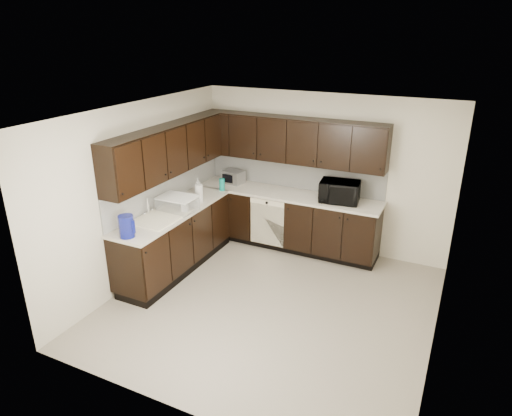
{
  "coord_description": "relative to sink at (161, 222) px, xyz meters",
  "views": [
    {
      "loc": [
        2.04,
        -4.69,
        3.39
      ],
      "look_at": [
        -0.51,
        0.6,
        1.07
      ],
      "focal_mm": 32.0,
      "sensor_mm": 36.0,
      "label": 1
    }
  ],
  "objects": [
    {
      "name": "blue_pitcher",
      "position": [
        0.0,
        -0.69,
        0.2
      ],
      "size": [
        0.19,
        0.19,
        0.29
      ],
      "primitive_type": "cylinder",
      "rotation": [
        0.0,
        0.0,
        0.0
      ],
      "color": "#0F1890",
      "rests_on": "countertop"
    },
    {
      "name": "dishwasher",
      "position": [
        0.98,
        1.42,
        -0.33
      ],
      "size": [
        0.58,
        0.04,
        0.78
      ],
      "color": "#F4E9C8",
      "rests_on": "lower_cabinets"
    },
    {
      "name": "toaster_oven",
      "position": [
        0.18,
        1.78,
        0.17
      ],
      "size": [
        0.37,
        0.3,
        0.21
      ],
      "primitive_type": "cube",
      "rotation": [
        0.0,
        0.0,
        -0.17
      ],
      "color": "#A9A9AB",
      "rests_on": "countertop"
    },
    {
      "name": "teal_tumbler",
      "position": [
        0.2,
        1.36,
        0.16
      ],
      "size": [
        0.12,
        0.12,
        0.2
      ],
      "primitive_type": "cylinder",
      "rotation": [
        0.0,
        0.0,
        0.41
      ],
      "color": "#0C8A7C",
      "rests_on": "countertop"
    },
    {
      "name": "wall_back",
      "position": [
        1.68,
        2.01,
        0.37
      ],
      "size": [
        4.0,
        0.02,
        2.5
      ],
      "primitive_type": "cube",
      "color": "beige",
      "rests_on": "floor"
    },
    {
      "name": "storage_bin",
      "position": [
        0.06,
        0.33,
        0.16
      ],
      "size": [
        0.54,
        0.41,
        0.2
      ],
      "primitive_type": "cube",
      "rotation": [
        0.0,
        0.0,
        -0.06
      ],
      "color": "silver",
      "rests_on": "countertop"
    },
    {
      "name": "soap_bottle_b",
      "position": [
        -0.09,
        1.11,
        0.18
      ],
      "size": [
        0.12,
        0.12,
        0.24
      ],
      "primitive_type": "imported",
      "rotation": [
        0.0,
        0.0,
        -0.32
      ],
      "color": "gray",
      "rests_on": "countertop"
    },
    {
      "name": "microwave",
      "position": [
        2.05,
        1.68,
        0.22
      ],
      "size": [
        0.63,
        0.46,
        0.32
      ],
      "primitive_type": "imported",
      "rotation": [
        0.0,
        0.0,
        0.13
      ],
      "color": "black",
      "rests_on": "countertop"
    },
    {
      "name": "backsplash",
      "position": [
        0.46,
        1.33,
        0.3
      ],
      "size": [
        3.0,
        2.8,
        0.48
      ],
      "color": "silver",
      "rests_on": "countertop"
    },
    {
      "name": "paper_towel_roll",
      "position": [
        0.15,
        0.76,
        0.19
      ],
      "size": [
        0.15,
        0.15,
        0.27
      ],
      "primitive_type": "cylinder",
      "rotation": [
        0.0,
        0.0,
        0.23
      ],
      "color": "silver",
      "rests_on": "countertop"
    },
    {
      "name": "soap_bottle_a",
      "position": [
        0.2,
        0.31,
        0.16
      ],
      "size": [
        0.11,
        0.11,
        0.2
      ],
      "primitive_type": "imported",
      "rotation": [
        0.0,
        0.0,
        0.28
      ],
      "color": "gray",
      "rests_on": "countertop"
    },
    {
      "name": "countertop",
      "position": [
        0.67,
        1.12,
        0.04
      ],
      "size": [
        3.03,
        2.83,
        0.04
      ],
      "color": "beige",
      "rests_on": "lower_cabinets"
    },
    {
      "name": "sink",
      "position": [
        0.0,
        0.0,
        0.0
      ],
      "size": [
        0.54,
        0.82,
        0.42
      ],
      "color": "#F4E9C8",
      "rests_on": "countertop"
    },
    {
      "name": "ceiling",
      "position": [
        1.68,
        0.01,
        1.62
      ],
      "size": [
        4.0,
        4.0,
        0.0
      ],
      "primitive_type": "plane",
      "rotation": [
        3.14,
        0.0,
        0.0
      ],
      "color": "white",
      "rests_on": "wall_back"
    },
    {
      "name": "wall_right",
      "position": [
        3.68,
        0.01,
        0.37
      ],
      "size": [
        0.02,
        4.0,
        2.5
      ],
      "primitive_type": "cube",
      "color": "beige",
      "rests_on": "floor"
    },
    {
      "name": "wall_left",
      "position": [
        -0.32,
        0.01,
        0.37
      ],
      "size": [
        0.02,
        4.0,
        2.5
      ],
      "primitive_type": "cube",
      "color": "beige",
      "rests_on": "floor"
    },
    {
      "name": "wall_front",
      "position": [
        1.68,
        -1.99,
        0.37
      ],
      "size": [
        4.0,
        0.02,
        2.5
      ],
      "primitive_type": "cube",
      "color": "beige",
      "rests_on": "floor"
    },
    {
      "name": "floor",
      "position": [
        1.68,
        0.01,
        -0.88
      ],
      "size": [
        4.0,
        4.0,
        0.0
      ],
      "primitive_type": "plane",
      "color": "gray",
      "rests_on": "ground"
    },
    {
      "name": "lower_cabinets",
      "position": [
        0.67,
        1.12,
        -0.47
      ],
      "size": [
        3.0,
        2.8,
        0.9
      ],
      "color": "black",
      "rests_on": "floor"
    },
    {
      "name": "upper_cabinets",
      "position": [
        0.58,
        1.22,
        0.89
      ],
      "size": [
        3.0,
        2.8,
        0.7
      ],
      "color": "black",
      "rests_on": "wall_back"
    }
  ]
}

